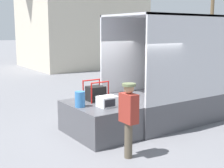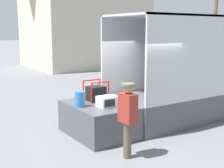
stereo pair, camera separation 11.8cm
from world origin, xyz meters
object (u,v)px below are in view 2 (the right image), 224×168
portable_generator (96,93)px  orange_bucket (80,99)px  box_truck (219,81)px  worker_person (128,113)px  utility_pole (216,8)px  microwave (107,101)px

portable_generator → orange_bucket: 0.83m
box_truck → orange_bucket: box_truck is taller
box_truck → orange_bucket: bearing=180.0°
orange_bucket → portable_generator: bearing=27.8°
worker_person → utility_pole: utility_pole is taller
microwave → portable_generator: size_ratio=0.83×
microwave → worker_person: size_ratio=0.29×
portable_generator → utility_pole: bearing=29.3°
microwave → worker_person: 1.36m
box_truck → utility_pole: size_ratio=0.82×
microwave → orange_bucket: 0.72m
portable_generator → box_truck: bearing=-4.6°
orange_bucket → worker_person: 1.73m
microwave → worker_person: (-0.31, -1.32, 0.04)m
box_truck → orange_bucket: (-5.59, 0.00, 0.04)m
box_truck → microwave: (-4.99, -0.38, -0.02)m
box_truck → worker_person: box_truck is taller
box_truck → worker_person: (-5.30, -1.71, 0.02)m
worker_person → utility_pole: 20.82m
utility_pole → portable_generator: bearing=-150.7°
orange_bucket → box_truck: bearing=-0.0°
utility_pole → box_truck: bearing=-140.5°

